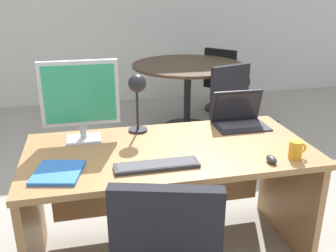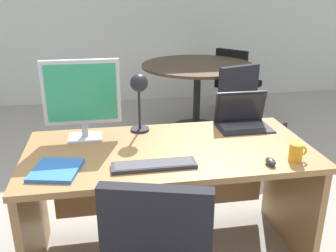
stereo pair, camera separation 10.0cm
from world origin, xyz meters
The scene contains 13 objects.
ground centered at (0.00, 1.50, 0.00)m, with size 12.00×12.00×0.00m, color gray.
back_wall centered at (0.00, 3.52, 1.40)m, with size 10.00×0.10×2.80m, color silver.
desk centered at (0.00, 0.05, 0.51)m, with size 1.63×0.79×0.73m.
monitor centered at (-0.48, 0.23, 1.00)m, with size 0.45×0.16×0.48m.
laptop centered at (0.53, 0.28, 0.80)m, with size 0.34×0.24×0.23m.
keyboard centered at (-0.12, -0.22, 0.74)m, with size 0.43×0.11×0.02m.
mouse centered at (0.48, -0.30, 0.75)m, with size 0.05×0.08×0.04m.
desk_lamp centered at (-0.14, 0.28, 1.00)m, with size 0.12×0.14×0.37m.
book centered at (-0.61, -0.19, 0.74)m, with size 0.27×0.29×0.02m.
coffee_mug centered at (0.63, -0.28, 0.78)m, with size 0.10×0.07×0.10m.
meeting_table centered at (0.69, 2.09, 0.59)m, with size 1.25×1.25×0.78m.
meeting_chair_near centered at (1.37, 2.67, 0.34)m, with size 0.65×0.65×0.85m.
meeting_chair_far centered at (0.97, 1.25, 0.35)m, with size 0.58×0.60×0.89m.
Camera 1 is at (-0.44, -1.89, 1.59)m, focal length 39.69 mm.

